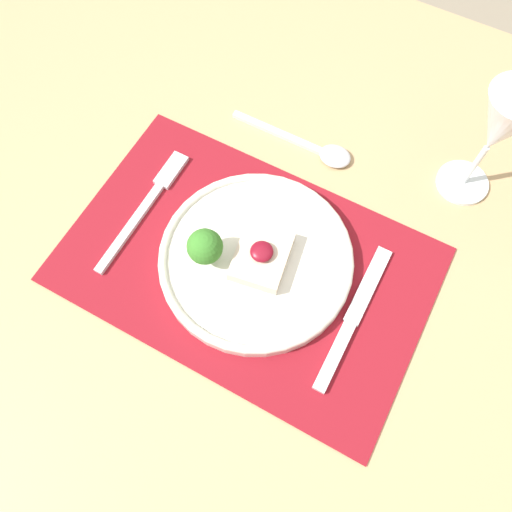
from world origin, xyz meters
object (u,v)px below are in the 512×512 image
at_px(knife, 349,326).
at_px(spoon, 318,149).
at_px(dinner_plate, 254,258).
at_px(fork, 149,202).
at_px(wine_glass_near, 501,128).

bearing_deg(knife, spoon, 123.72).
bearing_deg(knife, dinner_plate, 171.80).
distance_m(fork, knife, 0.32).
bearing_deg(fork, dinner_plate, -1.47).
height_order(fork, knife, knife).
bearing_deg(wine_glass_near, fork, -147.42).
bearing_deg(dinner_plate, wine_glass_near, 50.88).
height_order(dinner_plate, fork, dinner_plate).
distance_m(knife, wine_glass_near, 0.30).
relative_size(fork, wine_glass_near, 1.16).
height_order(fork, wine_glass_near, wine_glass_near).
height_order(dinner_plate, wine_glass_near, wine_glass_near).
xyz_separation_m(spoon, wine_glass_near, (0.21, 0.05, 0.12)).
bearing_deg(spoon, knife, -51.77).
height_order(fork, spoon, spoon).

